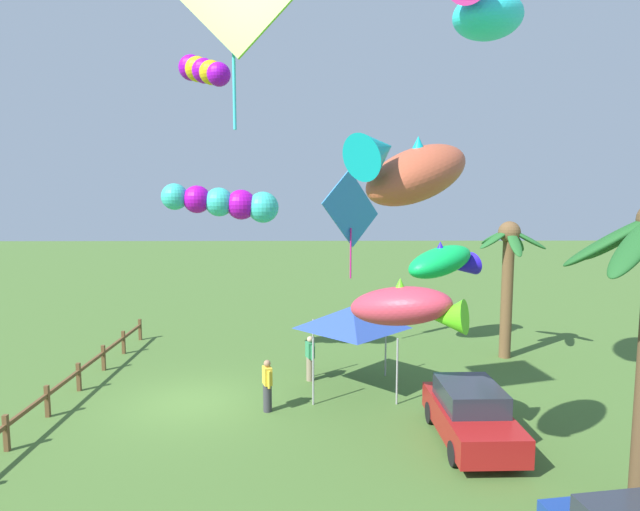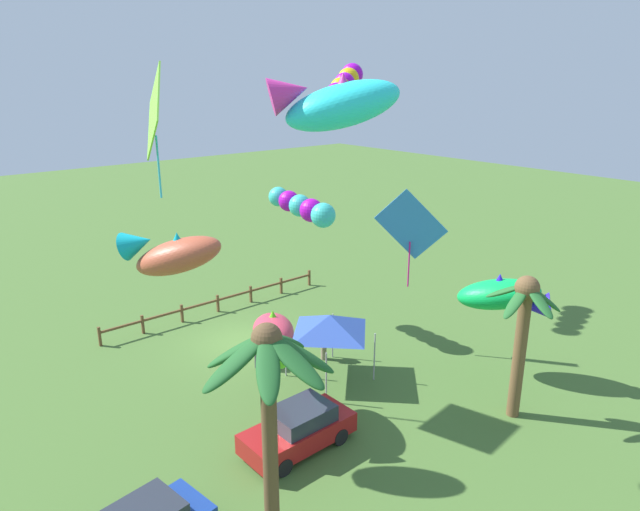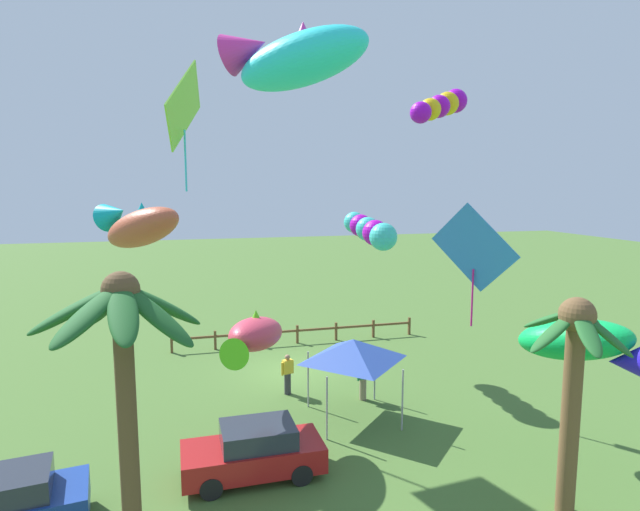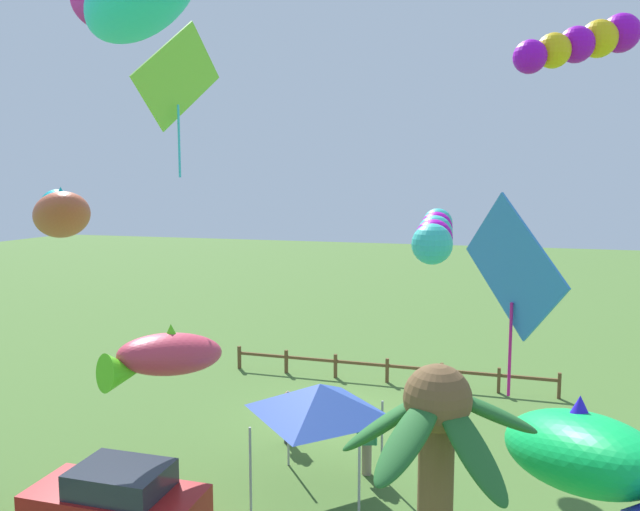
# 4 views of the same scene
# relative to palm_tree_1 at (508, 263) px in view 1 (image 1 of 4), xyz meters

# --- Properties ---
(ground_plane) EXTENTS (120.00, 120.00, 0.00)m
(ground_plane) POSITION_rel_palm_tree_1_xyz_m (4.53, -11.59, -3.83)
(ground_plane) COLOR #476B2D
(palm_tree_1) EXTENTS (2.63, 2.78, 5.48)m
(palm_tree_1) POSITION_rel_palm_tree_1_xyz_m (0.00, 0.00, 0.00)
(palm_tree_1) COLOR brown
(palm_tree_1) RESTS_ON ground
(rail_fence) EXTENTS (12.67, 0.12, 0.95)m
(rail_fence) POSITION_rel_palm_tree_1_xyz_m (3.49, -15.51, -3.25)
(rail_fence) COLOR brown
(rail_fence) RESTS_ON ground
(parked_car_0) EXTENTS (3.93, 1.80, 1.51)m
(parked_car_0) POSITION_rel_palm_tree_1_xyz_m (7.30, -3.56, -3.08)
(parked_car_0) COLOR #A51919
(parked_car_0) RESTS_ON ground
(spectator_0) EXTENTS (0.52, 0.34, 1.59)m
(spectator_0) POSITION_rel_palm_tree_1_xyz_m (2.59, -7.82, -3.01)
(spectator_0) COLOR gray
(spectator_0) RESTS_ON ground
(spectator_1) EXTENTS (0.53, 0.34, 1.59)m
(spectator_1) POSITION_rel_palm_tree_1_xyz_m (5.26, -9.09, -3.01)
(spectator_1) COLOR #38383D
(spectator_1) RESTS_ON ground
(festival_tent) EXTENTS (2.86, 2.86, 2.85)m
(festival_tent) POSITION_rel_palm_tree_1_xyz_m (3.46, -6.41, -1.36)
(festival_tent) COLOR #9E9EA3
(festival_tent) RESTS_ON ground
(kite_fish_0) EXTENTS (3.13, 4.00, 1.87)m
(kite_fish_0) POSITION_rel_palm_tree_1_xyz_m (-2.01, -2.06, -0.21)
(kite_fish_0) COLOR #0EBC4E
(kite_fish_1) EXTENTS (3.04, 3.15, 1.79)m
(kite_fish_1) POSITION_rel_palm_tree_1_xyz_m (10.26, -5.78, 3.13)
(kite_fish_1) COLOR #BD5235
(kite_tube_2) EXTENTS (1.24, 4.21, 1.43)m
(kite_tube_2) POSITION_rel_palm_tree_1_xyz_m (1.27, -10.91, 2.39)
(kite_tube_2) COLOR #36C5BC
(kite_diamond_4) EXTENTS (2.11, 2.45, 4.44)m
(kite_diamond_4) POSITION_rel_palm_tree_1_xyz_m (-0.92, -6.17, 2.04)
(kite_diamond_4) COLOR #3383D0
(kite_tube_5) EXTENTS (3.61, 2.70, 1.89)m
(kite_tube_5) POSITION_rel_palm_tree_1_xyz_m (-2.69, -12.40, 7.94)
(kite_tube_5) COLOR #9F0CCB
(kite_fish_6) EXTENTS (4.13, 3.34, 2.03)m
(kite_fish_6) POSITION_rel_palm_tree_1_xyz_m (6.16, -3.14, 7.46)
(kite_fish_6) COLOR #27E4E7
(kite_fish_7) EXTENTS (2.63, 3.38, 1.44)m
(kite_fish_7) POSITION_rel_palm_tree_1_xyz_m (7.03, -5.26, -0.26)
(kite_fish_7) COLOR #CF374E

